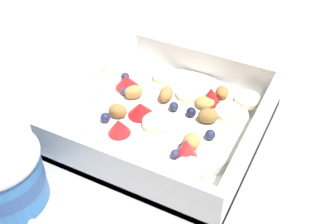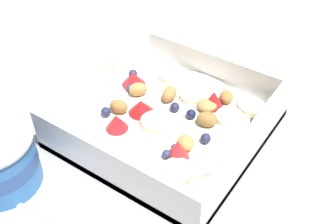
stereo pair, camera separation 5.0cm
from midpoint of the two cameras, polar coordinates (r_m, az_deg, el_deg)
ground_plane at (r=0.53m, az=-0.72°, el=-2.23°), size 2.40×2.40×0.00m
fruit_bowl at (r=0.51m, az=-2.78°, el=-1.08°), size 0.22×0.22×0.06m
yogurt_cup at (r=0.47m, az=-24.67°, el=-8.35°), size 0.09×0.09×0.07m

